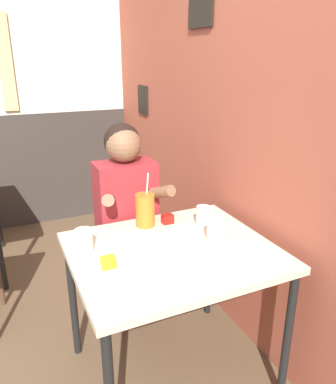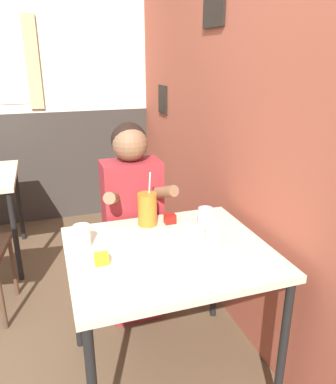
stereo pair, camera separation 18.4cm
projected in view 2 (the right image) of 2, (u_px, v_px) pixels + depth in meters
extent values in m
cube|color=#9E4C38|center=(202.00, 95.00, 2.58)|extent=(0.06, 4.72, 2.70)
cube|color=black|center=(214.00, 12.00, 2.19)|extent=(0.02, 0.28, 0.17)
cube|color=black|center=(163.00, 100.00, 3.28)|extent=(0.02, 0.21, 0.24)
cube|color=#332D28|center=(19.00, 170.00, 3.69)|extent=(5.60, 0.06, 1.10)
cube|color=tan|center=(33.00, 63.00, 3.38)|extent=(0.12, 0.02, 0.82)
cube|color=beige|center=(169.00, 252.00, 1.77)|extent=(0.94, 0.80, 0.04)
cylinder|color=black|center=(283.00, 347.00, 1.70)|extent=(0.04, 0.04, 0.71)
cylinder|color=black|center=(75.00, 293.00, 2.09)|extent=(0.04, 0.04, 0.71)
cylinder|color=black|center=(215.00, 268.00, 2.34)|extent=(0.04, 0.04, 0.71)
cylinder|color=black|center=(15.00, 237.00, 2.74)|extent=(0.04, 0.04, 0.71)
cylinder|color=black|center=(19.00, 203.00, 3.37)|extent=(0.04, 0.04, 0.71)
cylinder|color=#4C3323|center=(14.00, 267.00, 2.60)|extent=(0.03, 0.03, 0.44)
cylinder|color=#4C3323|center=(1.00, 298.00, 2.27)|extent=(0.03, 0.03, 0.44)
cube|color=maroon|center=(135.00, 282.00, 2.40)|extent=(0.31, 0.20, 0.48)
cube|color=maroon|center=(132.00, 207.00, 2.22)|extent=(0.34, 0.20, 0.56)
sphere|color=black|center=(129.00, 140.00, 2.11)|extent=(0.20, 0.20, 0.20)
sphere|color=brown|center=(130.00, 144.00, 2.09)|extent=(0.20, 0.20, 0.20)
cylinder|color=brown|center=(113.00, 198.00, 2.01)|extent=(0.14, 0.27, 0.15)
cylinder|color=brown|center=(161.00, 192.00, 2.09)|extent=(0.14, 0.27, 0.15)
cylinder|color=#C6661E|center=(147.00, 209.00, 1.99)|extent=(0.10, 0.10, 0.18)
cylinder|color=white|center=(150.00, 184.00, 1.95)|extent=(0.01, 0.04, 0.14)
cylinder|color=silver|center=(205.00, 218.00, 1.97)|extent=(0.08, 0.08, 0.11)
cylinder|color=silver|center=(82.00, 236.00, 1.77)|extent=(0.08, 0.08, 0.11)
cylinder|color=silver|center=(214.00, 233.00, 1.81)|extent=(0.08, 0.08, 0.10)
cube|color=#B7140F|center=(170.00, 219.00, 2.02)|extent=(0.06, 0.04, 0.05)
cube|color=yellow|center=(101.00, 259.00, 1.63)|extent=(0.06, 0.04, 0.05)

